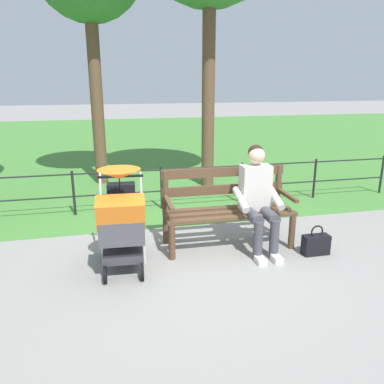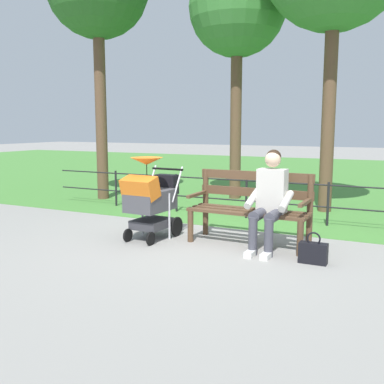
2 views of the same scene
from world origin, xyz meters
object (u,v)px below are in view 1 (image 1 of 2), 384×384
at_px(person_on_bench, 258,196).
at_px(handbag, 316,244).
at_px(stroller, 122,219).
at_px(park_bench, 227,204).

bearing_deg(person_on_bench, handbag, 152.16).
bearing_deg(stroller, person_on_bench, -172.94).
bearing_deg(person_on_bench, stroller, 7.06).
distance_m(person_on_bench, handbag, 0.90).
bearing_deg(handbag, stroller, -3.31).
relative_size(park_bench, handbag, 4.35).
distance_m(park_bench, person_on_bench, 0.42).
distance_m(park_bench, stroller, 1.38).
relative_size(park_bench, person_on_bench, 1.26).
bearing_deg(park_bench, handbag, 149.60).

